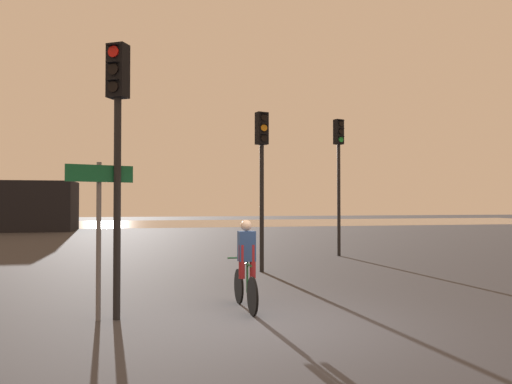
{
  "coord_description": "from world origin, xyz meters",
  "views": [
    {
      "loc": [
        -2.17,
        -7.51,
        1.94
      ],
      "look_at": [
        0.5,
        5.0,
        2.2
      ],
      "focal_mm": 35.0,
      "sensor_mm": 36.0,
      "label": 1
    }
  ],
  "objects_px": {
    "traffic_light_near_left": "(117,128)",
    "cyclist": "(246,264)",
    "direction_sign_post": "(99,217)",
    "traffic_light_center": "(262,161)",
    "traffic_light_far_right": "(339,162)"
  },
  "relations": [
    {
      "from": "traffic_light_far_right",
      "to": "traffic_light_near_left",
      "type": "height_order",
      "value": "traffic_light_far_right"
    },
    {
      "from": "traffic_light_center",
      "to": "direction_sign_post",
      "type": "relative_size",
      "value": 1.71
    },
    {
      "from": "traffic_light_center",
      "to": "traffic_light_near_left",
      "type": "bearing_deg",
      "value": 38.37
    },
    {
      "from": "traffic_light_far_right",
      "to": "direction_sign_post",
      "type": "bearing_deg",
      "value": 29.67
    },
    {
      "from": "traffic_light_near_left",
      "to": "direction_sign_post",
      "type": "distance_m",
      "value": 1.5
    },
    {
      "from": "traffic_light_near_left",
      "to": "cyclist",
      "type": "distance_m",
      "value": 3.26
    },
    {
      "from": "traffic_light_center",
      "to": "cyclist",
      "type": "bearing_deg",
      "value": 58.04
    },
    {
      "from": "traffic_light_near_left",
      "to": "cyclist",
      "type": "xyz_separation_m",
      "value": [
        2.23,
        0.27,
        -2.35
      ]
    },
    {
      "from": "direction_sign_post",
      "to": "cyclist",
      "type": "bearing_deg",
      "value": 166.04
    },
    {
      "from": "traffic_light_center",
      "to": "cyclist",
      "type": "xyz_separation_m",
      "value": [
        -1.36,
        -4.73,
        -2.28
      ]
    },
    {
      "from": "traffic_light_center",
      "to": "traffic_light_far_right",
      "type": "relative_size",
      "value": 0.9
    },
    {
      "from": "traffic_light_far_right",
      "to": "cyclist",
      "type": "xyz_separation_m",
      "value": [
        -4.98,
        -8.15,
        -2.58
      ]
    },
    {
      "from": "traffic_light_center",
      "to": "traffic_light_far_right",
      "type": "distance_m",
      "value": 4.99
    },
    {
      "from": "traffic_light_near_left",
      "to": "cyclist",
      "type": "height_order",
      "value": "traffic_light_near_left"
    },
    {
      "from": "direction_sign_post",
      "to": "cyclist",
      "type": "height_order",
      "value": "direction_sign_post"
    }
  ]
}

